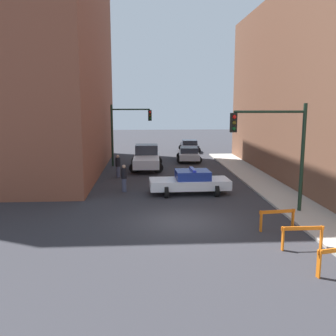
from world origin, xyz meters
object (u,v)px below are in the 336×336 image
at_px(white_truck, 146,158).
at_px(traffic_light_near, 279,141).
at_px(police_car, 190,182).
at_px(pedestrian_corner, 118,166).
at_px(parked_car_mid, 189,146).
at_px(barrier_back, 277,216).
at_px(barrier_mid, 302,234).
at_px(traffic_light_far, 125,126).
at_px(parked_car_near, 189,154).
at_px(pedestrian_crossing, 124,178).

bearing_deg(white_truck, traffic_light_near, -63.32).
distance_m(police_car, pedestrian_corner, 6.95).
relative_size(parked_car_mid, barrier_back, 2.74).
bearing_deg(white_truck, barrier_mid, -71.40).
xyz_separation_m(traffic_light_far, parked_car_mid, (6.59, 9.27, -2.72)).
xyz_separation_m(police_car, parked_car_near, (1.40, 12.58, -0.05)).
xyz_separation_m(police_car, barrier_mid, (3.04, -8.88, -0.11)).
relative_size(traffic_light_near, traffic_light_far, 1.00).
bearing_deg(barrier_mid, traffic_light_near, 81.78).
bearing_deg(police_car, parked_car_mid, -8.63).
height_order(parked_car_near, barrier_mid, parked_car_near).
bearing_deg(parked_car_mid, parked_car_near, -94.82).
bearing_deg(pedestrian_crossing, parked_car_mid, 70.66).
height_order(parked_car_mid, pedestrian_crossing, pedestrian_crossing).
height_order(pedestrian_crossing, barrier_back, pedestrian_crossing).
bearing_deg(traffic_light_near, barrier_mid, -98.22).
distance_m(traffic_light_far, parked_car_mid, 11.70).
bearing_deg(pedestrian_crossing, white_truck, 79.07).
height_order(traffic_light_near, white_truck, traffic_light_near).
relative_size(barrier_mid, barrier_back, 1.00).
bearing_deg(traffic_light_far, parked_car_near, 22.31).
height_order(parked_car_mid, pedestrian_corner, pedestrian_corner).
distance_m(pedestrian_corner, barrier_mid, 16.02).
height_order(traffic_light_near, traffic_light_far, traffic_light_near).
relative_size(white_truck, pedestrian_crossing, 3.27).
bearing_deg(white_truck, traffic_light_far, 141.63).
relative_size(traffic_light_near, white_truck, 0.96).
height_order(barrier_mid, barrier_back, same).
height_order(traffic_light_far, police_car, traffic_light_far).
bearing_deg(white_truck, police_car, -72.80).
height_order(parked_car_near, pedestrian_corner, pedestrian_corner).
bearing_deg(traffic_light_far, police_car, -67.12).
bearing_deg(pedestrian_corner, parked_car_mid, 135.38).
bearing_deg(parked_car_near, pedestrian_corner, -124.91).
distance_m(traffic_light_near, pedestrian_corner, 12.87).
distance_m(white_truck, pedestrian_corner, 4.15).
distance_m(parked_car_near, barrier_mid, 21.53).
xyz_separation_m(pedestrian_corner, barrier_mid, (7.66, -14.07, -0.24)).
xyz_separation_m(traffic_light_far, pedestrian_crossing, (0.38, -9.48, -2.54)).
bearing_deg(white_truck, parked_car_mid, 66.91).
bearing_deg(parked_car_near, parked_car_mid, 87.02).
height_order(traffic_light_near, barrier_back, traffic_light_near).
relative_size(police_car, barrier_mid, 2.98).
relative_size(pedestrian_crossing, pedestrian_corner, 1.00).
relative_size(pedestrian_crossing, barrier_back, 1.04).
xyz_separation_m(traffic_light_near, parked_car_near, (-2.32, 16.84, -2.86)).
xyz_separation_m(pedestrian_corner, barrier_back, (7.49, -11.93, -0.24)).
bearing_deg(parked_car_near, traffic_light_near, -77.97).
xyz_separation_m(traffic_light_far, police_car, (4.32, -10.24, -2.67)).
bearing_deg(traffic_light_near, parked_car_near, 97.83).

